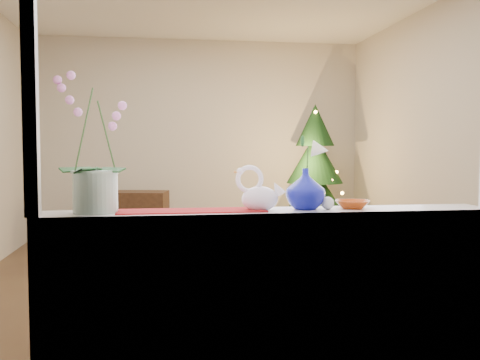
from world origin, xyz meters
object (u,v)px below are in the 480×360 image
object	(u,v)px
swan	(260,189)
paperweight	(328,203)
orchid_pot	(95,142)
amber_dish	(352,205)
blue_vase	(305,186)
xmas_tree	(315,172)
side_table	(131,219)

from	to	relation	value
swan	paperweight	size ratio (longest dim) A/B	3.86
orchid_pot	amber_dish	xyz separation A→B (m)	(1.24, -0.01, -0.31)
orchid_pot	blue_vase	distance (m)	1.02
orchid_pot	swan	distance (m)	0.80
orchid_pot	amber_dish	bearing A→B (deg)	-0.50
xmas_tree	side_table	size ratio (longest dim) A/B	1.98
blue_vase	xmas_tree	bearing A→B (deg)	72.99
side_table	xmas_tree	bearing A→B (deg)	12.97
paperweight	blue_vase	bearing A→B (deg)	164.45
xmas_tree	paperweight	bearing A→B (deg)	-105.64
amber_dish	xmas_tree	world-z (taller)	xmas_tree
amber_dish	xmas_tree	size ratio (longest dim) A/B	0.08
blue_vase	paperweight	xyz separation A→B (m)	(0.10, -0.03, -0.08)
amber_dish	side_table	bearing A→B (deg)	107.32
orchid_pot	blue_vase	bearing A→B (deg)	-0.37
xmas_tree	swan	bearing A→B (deg)	-109.71
orchid_pot	paperweight	world-z (taller)	orchid_pot
xmas_tree	side_table	distance (m)	2.47
paperweight	xmas_tree	world-z (taller)	xmas_tree
xmas_tree	side_table	xyz separation A→B (m)	(-2.40, -0.09, -0.56)
blue_vase	orchid_pot	bearing A→B (deg)	179.63
blue_vase	side_table	world-z (taller)	blue_vase
orchid_pot	swan	world-z (taller)	orchid_pot
orchid_pot	side_table	size ratio (longest dim) A/B	0.72
side_table	orchid_pot	bearing A→B (deg)	-78.07
paperweight	side_table	distance (m)	4.46
paperweight	orchid_pot	bearing A→B (deg)	178.16
blue_vase	amber_dish	size ratio (longest dim) A/B	1.59
blue_vase	xmas_tree	xyz separation A→B (m)	(1.32, 4.31, -0.14)
swan	side_table	bearing A→B (deg)	85.57
blue_vase	side_table	distance (m)	4.42
blue_vase	amber_dish	xyz separation A→B (m)	(0.24, -0.00, -0.10)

